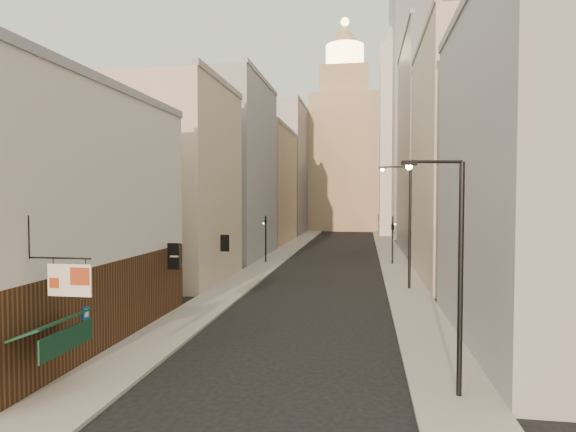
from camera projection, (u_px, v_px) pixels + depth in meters
The scene contains 17 objects.
sidewalk_left at pixel (294, 246), 67.75m from camera, with size 3.00×140.00×0.15m, color gray.
sidewalk_right at pixel (388, 247), 65.70m from camera, with size 3.00×140.00×0.15m, color gray.
near_building_left at pixel (59, 217), 22.83m from camera, with size 8.30×23.04×12.30m.
left_bldg_beige at pixel (177, 184), 39.68m from camera, with size 8.00×12.00×16.00m, color #BBAB94.
left_bldg_grey at pixel (230, 171), 55.39m from camera, with size 8.00×16.00×20.00m, color gray.
left_bldg_tan at pixel (263, 187), 73.21m from camera, with size 8.00×18.00×17.00m, color tan.
left_bldg_wingrid at pixel (284, 171), 92.81m from camera, with size 8.00×20.00×24.00m, color gray.
right_bldg_grey at pixel (555, 175), 22.09m from camera, with size 8.00×16.00×16.00m, color gray.
right_bldg_beige at pixel (470, 160), 39.77m from camera, with size 8.00×16.00×20.00m, color #BBAB94.
right_bldg_wingrid at pixel (436, 148), 59.39m from camera, with size 8.00×20.00×26.00m, color gray.
highrise at pixel (448, 92), 85.57m from camera, with size 21.00×23.00×51.20m.
clock_tower at pixel (344, 147), 102.69m from camera, with size 14.00×14.00×44.90m.
white_tower at pixel (402, 133), 87.11m from camera, with size 8.00×8.00×41.50m.
streetlamp_near at pixel (455, 264), 16.34m from camera, with size 2.13×0.61×8.21m.
streetlamp_mid at pixel (407, 219), 35.76m from camera, with size 2.43×0.35×9.27m.
traffic_light_left at pixel (266, 229), 50.25m from camera, with size 0.61×0.55×5.00m.
traffic_light_right at pixel (393, 228), 48.80m from camera, with size 0.65×0.63×5.00m.
Camera 1 is at (3.36, -11.81, 6.98)m, focal length 30.00 mm.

